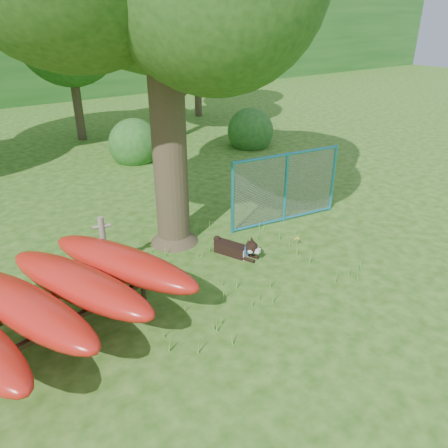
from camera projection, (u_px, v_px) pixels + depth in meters
ground at (254, 298)px, 8.11m from camera, size 80.00×80.00×0.00m
wooden_post at (104, 245)px, 8.54m from camera, size 0.35×0.16×1.28m
kayak_rack at (53, 295)px, 6.71m from camera, size 4.30×3.84×1.12m
husky_dog at (238, 249)px, 9.43m from camera, size 0.61×1.14×0.52m
fence_section at (286, 188)px, 10.75m from camera, size 3.03×0.56×2.97m
wildflower_clump at (297, 239)px, 9.84m from camera, size 0.10×0.09×0.22m
bg_tree_c at (67, 33)px, 16.55m from camera, size 4.00×4.00×6.12m
bg_tree_d at (173, 4)px, 16.55m from camera, size 4.80×4.80×7.50m
bg_tree_e at (196, 2)px, 20.26m from camera, size 4.60×4.60×7.55m
shrub_right at (250, 146)px, 17.38m from camera, size 1.80×1.80×1.80m
shrub_mid at (136, 160)px, 15.70m from camera, size 1.80×1.80×1.80m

